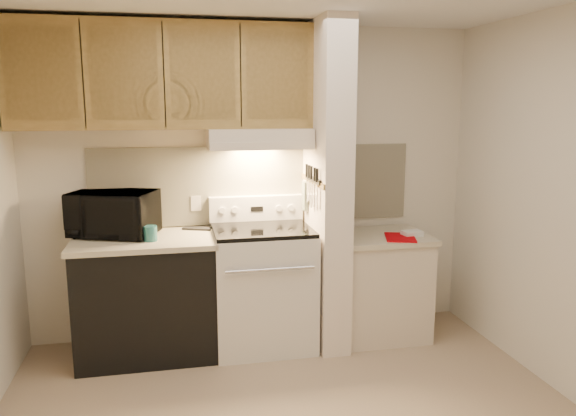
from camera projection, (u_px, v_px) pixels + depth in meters
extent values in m
cube|color=silver|center=(255.00, 183.00, 4.57)|extent=(3.60, 2.50, 0.02)
cube|color=silver|center=(576.00, 207.00, 3.50)|extent=(0.02, 3.00, 2.50)
cube|color=#F9F1CB|center=(255.00, 185.00, 4.57)|extent=(2.60, 0.02, 0.63)
cube|color=silver|center=(262.00, 289.00, 4.39)|extent=(0.76, 0.65, 0.92)
cube|color=black|center=(270.00, 297.00, 4.08)|extent=(0.50, 0.01, 0.30)
cylinder|color=silver|center=(270.00, 270.00, 4.00)|extent=(0.65, 0.02, 0.02)
cube|color=black|center=(262.00, 229.00, 4.30)|extent=(0.74, 0.64, 0.03)
cube|color=silver|center=(256.00, 208.00, 4.55)|extent=(0.76, 0.08, 0.20)
cube|color=black|center=(257.00, 209.00, 4.51)|extent=(0.10, 0.01, 0.04)
cylinder|color=silver|center=(222.00, 210.00, 4.45)|extent=(0.05, 0.02, 0.05)
cylinder|color=silver|center=(235.00, 210.00, 4.47)|extent=(0.05, 0.02, 0.05)
cylinder|color=silver|center=(279.00, 208.00, 4.55)|extent=(0.05, 0.02, 0.05)
cylinder|color=silver|center=(291.00, 208.00, 4.57)|extent=(0.05, 0.02, 0.05)
cube|color=black|center=(147.00, 299.00, 4.22)|extent=(1.00, 0.63, 0.87)
cube|color=beige|center=(144.00, 241.00, 4.14)|extent=(1.04, 0.67, 0.04)
cube|color=black|center=(197.00, 229.00, 4.41)|extent=(0.24, 0.16, 0.02)
cylinder|color=#225D5F|center=(150.00, 233.00, 4.04)|extent=(0.12, 0.12, 0.11)
cube|color=beige|center=(196.00, 203.00, 4.48)|extent=(0.08, 0.01, 0.12)
imported|color=black|center=(113.00, 214.00, 4.19)|extent=(0.70, 0.59, 0.33)
cube|color=#F1E1D1|center=(327.00, 187.00, 4.34)|extent=(0.22, 0.70, 2.50)
cube|color=olive|center=(312.00, 181.00, 4.31)|extent=(0.01, 0.70, 0.04)
cube|color=black|center=(313.00, 179.00, 4.26)|extent=(0.02, 0.42, 0.04)
cube|color=silver|center=(316.00, 195.00, 4.13)|extent=(0.01, 0.03, 0.16)
cylinder|color=black|center=(317.00, 175.00, 4.10)|extent=(0.02, 0.02, 0.10)
cube|color=silver|center=(314.00, 195.00, 4.21)|extent=(0.01, 0.04, 0.18)
cylinder|color=black|center=(315.00, 174.00, 4.15)|extent=(0.02, 0.02, 0.10)
cube|color=silver|center=(311.00, 195.00, 4.28)|extent=(0.01, 0.04, 0.20)
cylinder|color=black|center=(311.00, 173.00, 4.25)|extent=(0.02, 0.02, 0.10)
cube|color=silver|center=(309.00, 191.00, 4.35)|extent=(0.01, 0.04, 0.16)
cylinder|color=black|center=(309.00, 172.00, 4.32)|extent=(0.02, 0.02, 0.10)
cube|color=silver|center=(307.00, 191.00, 4.41)|extent=(0.01, 0.04, 0.18)
cylinder|color=black|center=(307.00, 170.00, 4.40)|extent=(0.02, 0.02, 0.10)
cube|color=slate|center=(305.00, 196.00, 4.50)|extent=(0.03, 0.10, 0.23)
cube|color=beige|center=(379.00, 287.00, 4.59)|extent=(0.70, 0.60, 0.81)
cube|color=beige|center=(381.00, 237.00, 4.51)|extent=(0.74, 0.64, 0.04)
cube|color=#B00007|center=(400.00, 237.00, 4.38)|extent=(0.31, 0.36, 0.01)
cube|color=white|center=(412.00, 233.00, 4.45)|extent=(0.17, 0.12, 0.04)
cube|color=beige|center=(259.00, 138.00, 4.29)|extent=(0.78, 0.44, 0.15)
cube|color=beige|center=(263.00, 146.00, 4.10)|extent=(0.78, 0.04, 0.06)
cube|color=olive|center=(164.00, 76.00, 4.11)|extent=(2.18, 0.33, 0.77)
cube|color=olive|center=(40.00, 74.00, 3.79)|extent=(0.46, 0.01, 0.63)
cube|color=black|center=(83.00, 74.00, 3.85)|extent=(0.01, 0.01, 0.73)
cube|color=olive|center=(124.00, 74.00, 3.90)|extent=(0.46, 0.01, 0.63)
cube|color=black|center=(164.00, 75.00, 3.96)|extent=(0.01, 0.01, 0.73)
cube|color=olive|center=(203.00, 75.00, 4.01)|extent=(0.46, 0.01, 0.63)
cube|color=black|center=(241.00, 76.00, 4.07)|extent=(0.01, 0.01, 0.73)
cube|color=olive|center=(277.00, 76.00, 4.12)|extent=(0.46, 0.01, 0.63)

